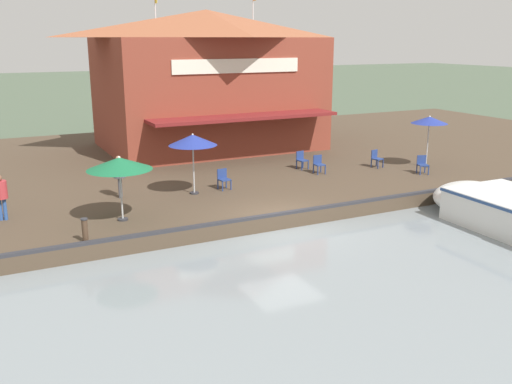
{
  "coord_description": "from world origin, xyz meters",
  "views": [
    {
      "loc": [
        16.89,
        -9.47,
        6.69
      ],
      "look_at": [
        -1.0,
        -0.53,
        1.3
      ],
      "focal_mm": 40.0,
      "sensor_mm": 36.0,
      "label": 1
    }
  ],
  "objects_px": {
    "patio_umbrella_near_quay_edge": "(429,120)",
    "person_at_quay_edge": "(0,192)",
    "cafe_chair_facing_river": "(422,164)",
    "patio_umbrella_mid_patio_right": "(119,164)",
    "mooring_post": "(85,230)",
    "person_near_entrance": "(119,172)",
    "cafe_chair_mid_patio": "(302,159)",
    "cafe_chair_under_first_umbrella": "(223,178)",
    "waterfront_restaurant": "(208,79)",
    "cafe_chair_far_corner_seat": "(376,158)",
    "tree_upstream_bank": "(198,61)",
    "cafe_chair_back_row_seat": "(319,163)",
    "patio_umbrella_back_row": "(193,140)"
  },
  "relations": [
    {
      "from": "patio_umbrella_near_quay_edge",
      "to": "person_at_quay_edge",
      "type": "height_order",
      "value": "patio_umbrella_near_quay_edge"
    },
    {
      "from": "cafe_chair_facing_river",
      "to": "patio_umbrella_mid_patio_right",
      "type": "bearing_deg",
      "value": -86.86
    },
    {
      "from": "cafe_chair_facing_river",
      "to": "mooring_post",
      "type": "distance_m",
      "value": 15.98
    },
    {
      "from": "person_near_entrance",
      "to": "cafe_chair_mid_patio",
      "type": "bearing_deg",
      "value": 97.73
    },
    {
      "from": "cafe_chair_under_first_umbrella",
      "to": "person_at_quay_edge",
      "type": "xyz_separation_m",
      "value": [
        0.45,
        -8.52,
        0.52
      ]
    },
    {
      "from": "cafe_chair_under_first_umbrella",
      "to": "person_near_entrance",
      "type": "relative_size",
      "value": 0.51
    },
    {
      "from": "cafe_chair_mid_patio",
      "to": "cafe_chair_under_first_umbrella",
      "type": "xyz_separation_m",
      "value": [
        1.87,
        -4.91,
        0.0
      ]
    },
    {
      "from": "waterfront_restaurant",
      "to": "cafe_chair_far_corner_seat",
      "type": "height_order",
      "value": "waterfront_restaurant"
    },
    {
      "from": "patio_umbrella_mid_patio_right",
      "to": "tree_upstream_bank",
      "type": "relative_size",
      "value": 0.34
    },
    {
      "from": "person_at_quay_edge",
      "to": "cafe_chair_far_corner_seat",
      "type": "bearing_deg",
      "value": 93.35
    },
    {
      "from": "waterfront_restaurant",
      "to": "patio_umbrella_mid_patio_right",
      "type": "distance_m",
      "value": 14.27
    },
    {
      "from": "patio_umbrella_near_quay_edge",
      "to": "cafe_chair_mid_patio",
      "type": "bearing_deg",
      "value": -112.2
    },
    {
      "from": "cafe_chair_facing_river",
      "to": "tree_upstream_bank",
      "type": "relative_size",
      "value": 0.13
    },
    {
      "from": "waterfront_restaurant",
      "to": "cafe_chair_under_first_umbrella",
      "type": "xyz_separation_m",
      "value": [
        9.39,
        -3.14,
        -3.4
      ]
    },
    {
      "from": "patio_umbrella_near_quay_edge",
      "to": "cafe_chair_mid_patio",
      "type": "xyz_separation_m",
      "value": [
        -2.34,
        -5.73,
        -1.81
      ]
    },
    {
      "from": "cafe_chair_facing_river",
      "to": "cafe_chair_back_row_seat",
      "type": "height_order",
      "value": "same"
    },
    {
      "from": "tree_upstream_bank",
      "to": "person_near_entrance",
      "type": "bearing_deg",
      "value": -32.69
    },
    {
      "from": "waterfront_restaurant",
      "to": "cafe_chair_back_row_seat",
      "type": "height_order",
      "value": "waterfront_restaurant"
    },
    {
      "from": "waterfront_restaurant",
      "to": "person_at_quay_edge",
      "type": "relative_size",
      "value": 7.55
    },
    {
      "from": "patio_umbrella_mid_patio_right",
      "to": "cafe_chair_under_first_umbrella",
      "type": "xyz_separation_m",
      "value": [
        -2.31,
        4.81,
        -1.53
      ]
    },
    {
      "from": "cafe_chair_facing_river",
      "to": "person_near_entrance",
      "type": "bearing_deg",
      "value": -99.08
    },
    {
      "from": "tree_upstream_bank",
      "to": "cafe_chair_back_row_seat",
      "type": "bearing_deg",
      "value": 4.09
    },
    {
      "from": "waterfront_restaurant",
      "to": "cafe_chair_mid_patio",
      "type": "xyz_separation_m",
      "value": [
        7.52,
        1.77,
        -3.4
      ]
    },
    {
      "from": "cafe_chair_mid_patio",
      "to": "cafe_chair_under_first_umbrella",
      "type": "height_order",
      "value": "same"
    },
    {
      "from": "person_near_entrance",
      "to": "mooring_post",
      "type": "relative_size",
      "value": 2.18
    },
    {
      "from": "cafe_chair_under_first_umbrella",
      "to": "person_at_quay_edge",
      "type": "height_order",
      "value": "person_at_quay_edge"
    },
    {
      "from": "waterfront_restaurant",
      "to": "mooring_post",
      "type": "xyz_separation_m",
      "value": [
        13.39,
        -9.52,
        -3.48
      ]
    },
    {
      "from": "cafe_chair_mid_patio",
      "to": "cafe_chair_far_corner_seat",
      "type": "bearing_deg",
      "value": 68.84
    },
    {
      "from": "patio_umbrella_back_row",
      "to": "cafe_chair_mid_patio",
      "type": "distance_m",
      "value": 6.8
    },
    {
      "from": "cafe_chair_back_row_seat",
      "to": "cafe_chair_under_first_umbrella",
      "type": "bearing_deg",
      "value": -82.46
    },
    {
      "from": "patio_umbrella_back_row",
      "to": "person_at_quay_edge",
      "type": "xyz_separation_m",
      "value": [
        0.32,
        -7.16,
        -1.2
      ]
    },
    {
      "from": "waterfront_restaurant",
      "to": "patio_umbrella_mid_patio_right",
      "type": "relative_size",
      "value": 5.37
    },
    {
      "from": "cafe_chair_mid_patio",
      "to": "waterfront_restaurant",
      "type": "bearing_deg",
      "value": -166.78
    },
    {
      "from": "cafe_chair_far_corner_seat",
      "to": "patio_umbrella_near_quay_edge",
      "type": "bearing_deg",
      "value": 66.26
    },
    {
      "from": "cafe_chair_under_first_umbrella",
      "to": "cafe_chair_back_row_seat",
      "type": "relative_size",
      "value": 1.0
    },
    {
      "from": "patio_umbrella_mid_patio_right",
      "to": "cafe_chair_facing_river",
      "type": "relative_size",
      "value": 2.66
    },
    {
      "from": "cafe_chair_back_row_seat",
      "to": "person_near_entrance",
      "type": "bearing_deg",
      "value": -89.76
    },
    {
      "from": "person_at_quay_edge",
      "to": "person_near_entrance",
      "type": "bearing_deg",
      "value": 104.09
    },
    {
      "from": "cafe_chair_under_first_umbrella",
      "to": "cafe_chair_back_row_seat",
      "type": "bearing_deg",
      "value": 97.54
    },
    {
      "from": "patio_umbrella_back_row",
      "to": "cafe_chair_facing_river",
      "type": "bearing_deg",
      "value": 82.62
    },
    {
      "from": "cafe_chair_back_row_seat",
      "to": "tree_upstream_bank",
      "type": "distance_m",
      "value": 13.69
    },
    {
      "from": "tree_upstream_bank",
      "to": "cafe_chair_facing_river",
      "type": "bearing_deg",
      "value": 18.94
    },
    {
      "from": "patio_umbrella_near_quay_edge",
      "to": "cafe_chair_facing_river",
      "type": "relative_size",
      "value": 2.95
    },
    {
      "from": "cafe_chair_far_corner_seat",
      "to": "tree_upstream_bank",
      "type": "relative_size",
      "value": 0.13
    },
    {
      "from": "waterfront_restaurant",
      "to": "cafe_chair_back_row_seat",
      "type": "bearing_deg",
      "value": 12.82
    },
    {
      "from": "cafe_chair_mid_patio",
      "to": "cafe_chair_facing_river",
      "type": "bearing_deg",
      "value": 52.92
    },
    {
      "from": "mooring_post",
      "to": "tree_upstream_bank",
      "type": "xyz_separation_m",
      "value": [
        -17.67,
        10.58,
        4.31
      ]
    },
    {
      "from": "waterfront_restaurant",
      "to": "person_at_quay_edge",
      "type": "xyz_separation_m",
      "value": [
        9.84,
        -11.66,
        -2.88
      ]
    },
    {
      "from": "patio_umbrella_mid_patio_right",
      "to": "person_near_entrance",
      "type": "height_order",
      "value": "patio_umbrella_mid_patio_right"
    },
    {
      "from": "patio_umbrella_back_row",
      "to": "cafe_chair_far_corner_seat",
      "type": "relative_size",
      "value": 2.9
    }
  ]
}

